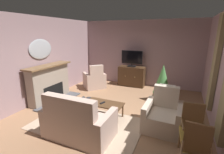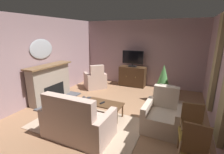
% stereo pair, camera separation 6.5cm
% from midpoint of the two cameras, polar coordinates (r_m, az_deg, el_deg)
% --- Properties ---
extents(ground_plane, '(5.79, 7.18, 0.04)m').
position_cam_midpoint_polar(ground_plane, '(4.75, -1.18, -13.93)').
color(ground_plane, '#936B4C').
extents(wall_back, '(5.79, 0.10, 2.83)m').
position_cam_midpoint_polar(wall_back, '(7.35, 10.18, 8.12)').
color(wall_back, gray).
rests_on(wall_back, ground_plane).
extents(wall_left, '(0.10, 7.18, 2.83)m').
position_cam_midpoint_polar(wall_left, '(5.87, -25.33, 5.15)').
color(wall_left, gray).
rests_on(wall_left, ground_plane).
extents(curtain_panel_far, '(0.10, 0.44, 2.37)m').
position_cam_midpoint_polar(curtain_panel_far, '(4.78, 33.00, 3.87)').
color(curtain_panel_far, '#8E7F56').
extents(rug_central, '(2.79, 1.69, 0.01)m').
position_cam_midpoint_polar(rug_central, '(4.45, -8.35, -15.84)').
color(rug_central, tan).
rests_on(rug_central, ground_plane).
extents(fireplace, '(0.82, 1.79, 1.26)m').
position_cam_midpoint_polar(fireplace, '(6.00, -20.37, -2.20)').
color(fireplace, '#4C4C51').
rests_on(fireplace, ground_plane).
extents(wall_mirror_oval, '(0.06, 0.94, 0.65)m').
position_cam_midpoint_polar(wall_mirror_oval, '(5.96, -23.14, 9.00)').
color(wall_mirror_oval, '#B2B7BF').
extents(tv_cabinet, '(1.14, 0.51, 0.86)m').
position_cam_midpoint_polar(tv_cabinet, '(7.27, 7.43, 0.09)').
color(tv_cabinet, black).
rests_on(tv_cabinet, ground_plane).
extents(television, '(0.91, 0.20, 0.70)m').
position_cam_midpoint_polar(television, '(7.05, 7.53, 6.48)').
color(television, black).
rests_on(television, tv_cabinet).
extents(coffee_table, '(1.07, 0.51, 0.42)m').
position_cam_midpoint_polar(coffee_table, '(4.57, -2.46, -9.62)').
color(coffee_table, '#4C331E').
rests_on(coffee_table, ground_plane).
extents(tv_remote, '(0.10, 0.18, 0.02)m').
position_cam_midpoint_polar(tv_remote, '(4.54, -2.98, -8.99)').
color(tv_remote, black).
rests_on(tv_remote, coffee_table).
extents(sofa_floral, '(1.52, 0.86, 1.07)m').
position_cam_midpoint_polar(sofa_floral, '(3.84, -11.65, -15.47)').
color(sofa_floral, '#BC9E8E').
rests_on(sofa_floral, ground_plane).
extents(armchair_by_fireplace, '(1.15, 1.15, 1.05)m').
position_cam_midpoint_polar(armchair_by_fireplace, '(7.00, -5.57, -1.08)').
color(armchair_by_fireplace, '#BC9E8E').
rests_on(armchair_by_fireplace, ground_plane).
extents(armchair_near_window, '(0.90, 0.94, 1.02)m').
position_cam_midpoint_polar(armchair_near_window, '(4.29, 17.75, -12.94)').
color(armchair_near_window, '#C6B29E').
rests_on(armchair_near_window, ground_plane).
extents(side_chair_beside_plant, '(0.48, 0.54, 1.02)m').
position_cam_midpoint_polar(side_chair_beside_plant, '(3.52, 26.59, -16.67)').
color(side_chair_beside_plant, olive).
rests_on(side_chair_beside_plant, ground_plane).
extents(potted_plant_small_fern_corner, '(0.58, 0.58, 1.29)m').
position_cam_midpoint_polar(potted_plant_small_fern_corner, '(5.71, 17.72, -1.60)').
color(potted_plant_small_fern_corner, '#3D4C5B').
rests_on(potted_plant_small_fern_corner, ground_plane).
extents(cat, '(0.70, 0.26, 0.20)m').
position_cam_midpoint_polar(cat, '(5.68, -7.61, -7.69)').
color(cat, '#2D2D33').
rests_on(cat, ground_plane).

